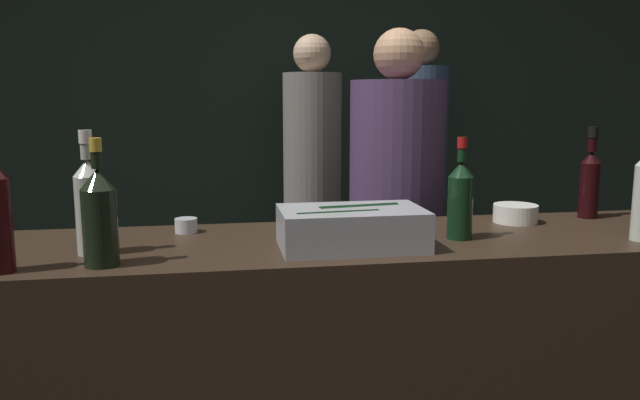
# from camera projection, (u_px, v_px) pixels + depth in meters

# --- Properties ---
(wall_back_chalkboard) EXTENTS (6.40, 0.06, 2.80)m
(wall_back_chalkboard) POSITION_uv_depth(u_px,v_px,m) (266.00, 107.00, 3.86)
(wall_back_chalkboard) COLOR black
(wall_back_chalkboard) RESTS_ON ground_plane
(bar_counter) EXTENTS (2.55, 0.61, 1.03)m
(bar_counter) POSITION_uv_depth(u_px,v_px,m) (322.00, 395.00, 2.01)
(bar_counter) COLOR #2D2116
(bar_counter) RESTS_ON ground_plane
(ice_bin_with_bottles) EXTENTS (0.42, 0.25, 0.12)m
(ice_bin_with_bottles) POSITION_uv_depth(u_px,v_px,m) (351.00, 227.00, 1.82)
(ice_bin_with_bottles) COLOR #9EA0A5
(ice_bin_with_bottles) RESTS_ON bar_counter
(bowl_white) EXTENTS (0.15, 0.15, 0.06)m
(bowl_white) POSITION_uv_depth(u_px,v_px,m) (515.00, 213.00, 2.19)
(bowl_white) COLOR silver
(bowl_white) RESTS_ON bar_counter
(candle_votive) EXTENTS (0.07, 0.07, 0.05)m
(candle_votive) POSITION_uv_depth(u_px,v_px,m) (186.00, 225.00, 2.03)
(candle_votive) COLOR silver
(candle_votive) RESTS_ON bar_counter
(champagne_bottle) EXTENTS (0.09, 0.09, 0.33)m
(champagne_bottle) POSITION_uv_depth(u_px,v_px,m) (100.00, 215.00, 1.61)
(champagne_bottle) COLOR black
(champagne_bottle) RESTS_ON bar_counter
(red_wine_bottle_burgundy) EXTENTS (0.08, 0.08, 0.32)m
(red_wine_bottle_burgundy) POSITION_uv_depth(u_px,v_px,m) (460.00, 198.00, 1.92)
(red_wine_bottle_burgundy) COLOR black
(red_wine_bottle_burgundy) RESTS_ON bar_counter
(white_wine_bottle) EXTENTS (0.08, 0.08, 0.35)m
(white_wine_bottle) POSITION_uv_depth(u_px,v_px,m) (89.00, 203.00, 1.73)
(white_wine_bottle) COLOR #B2B7AD
(white_wine_bottle) RESTS_ON bar_counter
(red_wine_bottle_black_foil) EXTENTS (0.07, 0.07, 0.33)m
(red_wine_bottle_black_foil) POSITION_uv_depth(u_px,v_px,m) (590.00, 180.00, 2.26)
(red_wine_bottle_black_foil) COLOR black
(red_wine_bottle_black_foil) RESTS_ON bar_counter
(person_in_hoodie) EXTENTS (0.40, 0.40, 1.74)m
(person_in_hoodie) POSITION_uv_depth(u_px,v_px,m) (396.00, 215.00, 2.66)
(person_in_hoodie) COLOR black
(person_in_hoodie) RESTS_ON ground_plane
(person_blond_tee) EXTENTS (0.33, 0.33, 1.81)m
(person_blond_tee) POSITION_uv_depth(u_px,v_px,m) (312.00, 176.00, 3.55)
(person_blond_tee) COLOR black
(person_blond_tee) RESTS_ON ground_plane
(person_grey_polo) EXTENTS (0.34, 0.34, 1.85)m
(person_grey_polo) POSITION_uv_depth(u_px,v_px,m) (418.00, 169.00, 3.71)
(person_grey_polo) COLOR black
(person_grey_polo) RESTS_ON ground_plane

